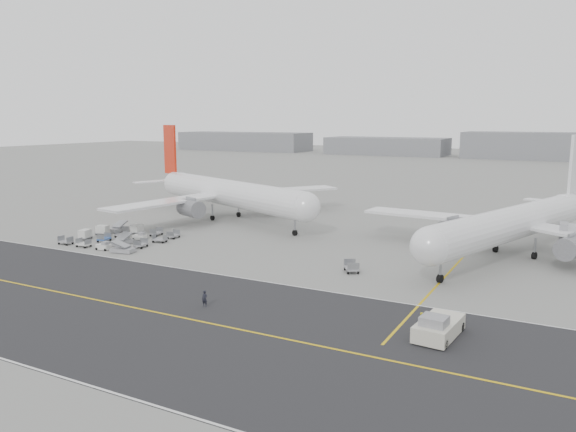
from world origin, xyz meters
The scene contains 10 objects.
ground centered at (0.00, 0.00, 0.00)m, with size 700.00×700.00×0.00m, color gray.
taxiway centered at (5.02, -17.98, 0.01)m, with size 220.00×59.00×0.03m.
horizon_buildings centered at (30.00, 260.00, 0.00)m, with size 520.00×28.00×28.00m, color gray, non-canonical shape.
airliner_a centered at (-21.15, 34.40, 5.63)m, with size 53.78×52.65×19.55m.
airliner_b centered at (36.73, 28.08, 5.26)m, with size 50.07×51.03×18.26m.
pushback_tug centered at (34.17, -10.64, 1.05)m, with size 3.85×9.05×2.56m.
gse_cluster centered at (-24.95, 7.48, 0.00)m, with size 20.44×19.72×1.82m, color #95959A, non-canonical shape.
stray_dolly centered at (17.97, 7.49, 0.00)m, with size 1.66×2.70×1.66m, color silver, non-canonical shape.
ground_crew_a centered at (8.68, -13.91, 0.94)m, with size 0.69×0.45×1.88m, color black.
ground_crew_b centered at (32.13, -9.12, 0.87)m, with size 0.84×0.66×1.73m, color yellow.
Camera 1 is at (45.60, -63.20, 21.00)m, focal length 35.00 mm.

